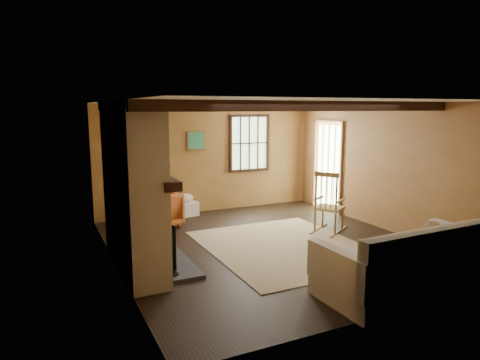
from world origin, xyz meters
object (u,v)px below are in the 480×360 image
sofa (410,267)px  rocking_chair (329,206)px  armchair (158,210)px  fireplace (134,192)px  laundry_basket (185,209)px

sofa → rocking_chair: bearing=73.3°
sofa → armchair: size_ratio=3.10×
fireplace → sofa: size_ratio=1.03×
rocking_chair → sofa: bearing=132.0°
laundry_basket → armchair: bearing=-138.8°
armchair → rocking_chair: bearing=129.6°
laundry_basket → armchair: armchair is taller
fireplace → armchair: 2.19m
rocking_chair → laundry_basket: (-2.05, 2.32, -0.34)m
fireplace → armchair: fireplace is taller
fireplace → armchair: bearing=66.4°
fireplace → sofa: (2.90, -2.41, -0.77)m
laundry_basket → armchair: size_ratio=0.67×
sofa → laundry_basket: size_ratio=4.65×
sofa → fireplace: bearing=139.0°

